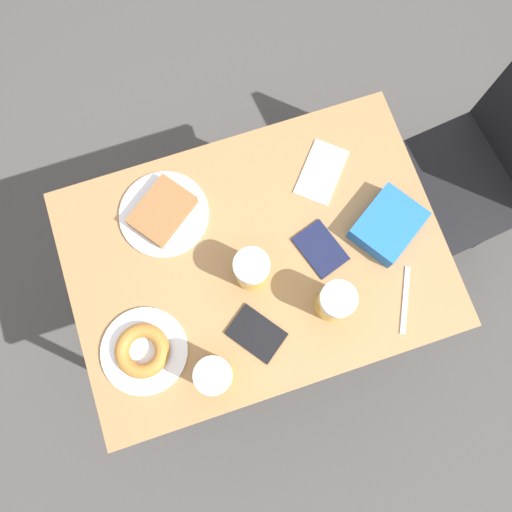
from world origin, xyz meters
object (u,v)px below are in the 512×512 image
passport_near_edge (320,249)px  chair (490,165)px  beer_mug_center (252,270)px  beer_mug_right (215,375)px  plate_with_cake (163,212)px  passport_far_edge (256,334)px  blue_pouch (388,225)px  napkin_folded (321,172)px  plate_with_donut (143,351)px  fork (405,300)px  beer_mug_left (335,302)px

passport_near_edge → chair: bearing=101.7°
beer_mug_center → beer_mug_right: same height
plate_with_cake → passport_far_edge: (0.35, 0.13, -0.01)m
plate_with_cake → blue_pouch: blue_pouch is taller
passport_far_edge → napkin_folded: bearing=139.6°
plate_with_donut → napkin_folded: 0.62m
chair → passport_near_edge: bearing=-84.8°
fork → passport_far_edge: bearing=-95.6°
beer_mug_right → plate_with_donut: bearing=-126.0°
beer_mug_center → fork: beer_mug_center is taller
beer_mug_left → fork: bearing=75.7°
plate_with_donut → beer_mug_right: 0.19m
plate_with_cake → passport_far_edge: size_ratio=1.46×
beer_mug_left → passport_near_edge: 0.15m
plate_with_donut → passport_near_edge: (-0.10, 0.48, -0.01)m
passport_near_edge → blue_pouch: bearing=90.2°
fork → chair: bearing=123.3°
chair → blue_pouch: size_ratio=4.14×
beer_mug_right → blue_pouch: bearing=112.5°
fork → blue_pouch: blue_pouch is taller
napkin_folded → plate_with_cake: bearing=-92.4°
beer_mug_center → plate_with_cake: bearing=-143.1°
chair → fork: size_ratio=5.53×
chair → passport_near_edge: (0.13, -0.63, 0.23)m
passport_near_edge → beer_mug_right: bearing=-58.0°
beer_mug_center → blue_pouch: (-0.01, 0.35, -0.04)m
plate_with_cake → passport_near_edge: 0.40m
plate_with_cake → blue_pouch: 0.56m
fork → blue_pouch: bearing=173.3°
chair → beer_mug_left: bearing=-74.0°
passport_near_edge → beer_mug_center: bearing=-87.6°
plate_with_donut → fork: (0.08, 0.63, -0.02)m
plate_with_cake → passport_far_edge: 0.38m
beer_mug_right → passport_near_edge: (-0.21, 0.33, -0.06)m
passport_far_edge → beer_mug_left: bearing=92.5°
beer_mug_center → blue_pouch: 0.36m
napkin_folded → fork: (0.37, 0.08, -0.00)m
passport_far_edge → chair: bearing=108.2°
passport_near_edge → blue_pouch: (-0.00, 0.17, 0.02)m
chair → napkin_folded: size_ratio=4.67×
beer_mug_left → blue_pouch: size_ratio=0.60×
beer_mug_left → napkin_folded: bearing=164.1°
plate_with_donut → passport_near_edge: size_ratio=1.40×
passport_near_edge → plate_with_donut: bearing=-77.9°
plate_with_cake → passport_near_edge: bearing=58.8°
beer_mug_center → chair: bearing=99.6°
plate_with_cake → passport_near_edge: plate_with_cake is taller
beer_mug_center → blue_pouch: bearing=91.3°
plate_with_donut → fork: plate_with_donut is taller
chair → blue_pouch: (0.13, -0.46, 0.25)m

